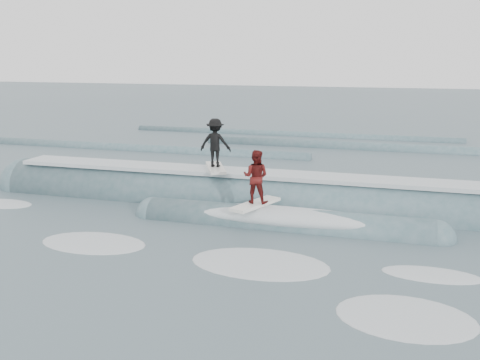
# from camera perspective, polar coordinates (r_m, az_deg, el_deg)

# --- Properties ---
(ground) EXTENTS (160.00, 160.00, 0.00)m
(ground) POSITION_cam_1_polar(r_m,az_deg,el_deg) (14.85, -4.40, -7.53)
(ground) COLOR #3F535D
(ground) RESTS_ON ground
(breaking_wave) EXTENTS (20.94, 3.91, 2.26)m
(breaking_wave) POSITION_cam_1_polar(r_m,az_deg,el_deg) (18.95, 1.42, -2.76)
(breaking_wave) COLOR #3C5F66
(breaking_wave) RESTS_ON ground
(surfer_black) EXTENTS (1.35, 2.04, 1.84)m
(surfer_black) POSITION_cam_1_polar(r_m,az_deg,el_deg) (19.28, -2.65, 3.78)
(surfer_black) COLOR silver
(surfer_black) RESTS_ON ground
(surfer_red) EXTENTS (1.27, 2.06, 1.79)m
(surfer_red) POSITION_cam_1_polar(r_m,az_deg,el_deg) (16.75, 1.69, 0.04)
(surfer_red) COLOR white
(surfer_red) RESTS_ON ground
(whitewater) EXTENTS (16.65, 6.64, 0.10)m
(whitewater) POSITION_cam_1_polar(r_m,az_deg,el_deg) (14.16, -2.07, -8.55)
(whitewater) COLOR silver
(whitewater) RESTS_ON ground
(far_swells) EXTENTS (37.07, 8.65, 0.80)m
(far_swells) POSITION_cam_1_polar(r_m,az_deg,el_deg) (31.77, 4.09, 3.64)
(far_swells) COLOR #3C5F66
(far_swells) RESTS_ON ground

